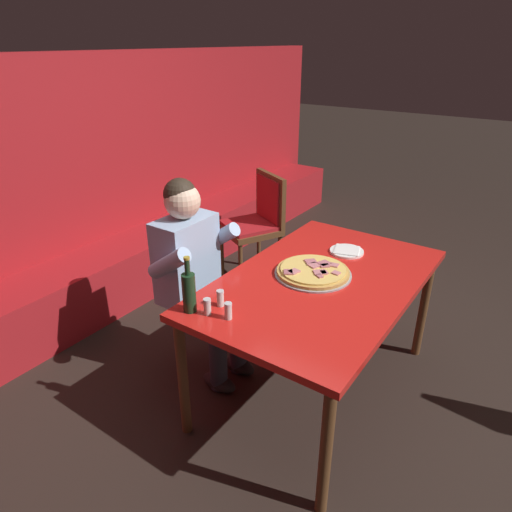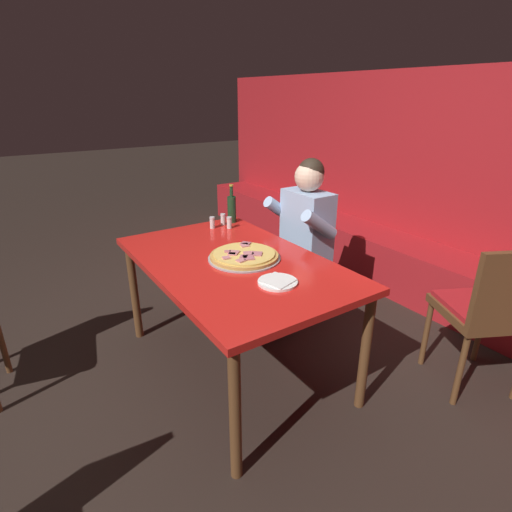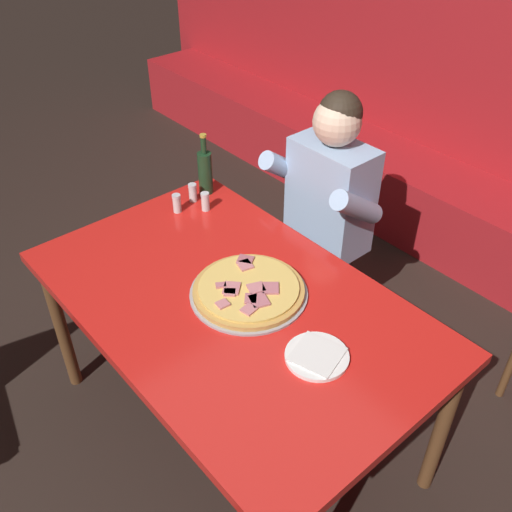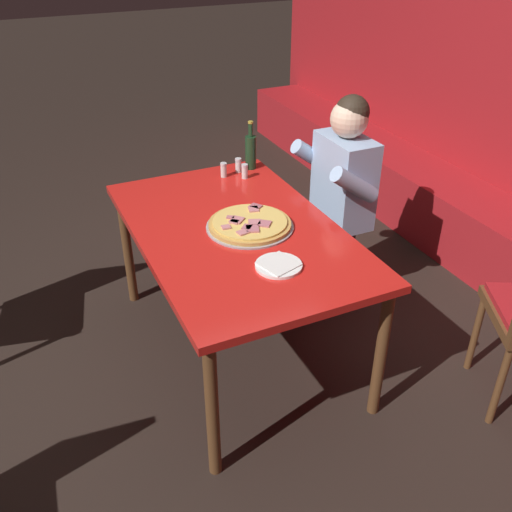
{
  "view_description": "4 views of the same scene",
  "coord_description": "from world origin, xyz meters",
  "views": [
    {
      "loc": [
        -2.04,
        -0.97,
        1.98
      ],
      "look_at": [
        -0.16,
        0.33,
        0.89
      ],
      "focal_mm": 32.0,
      "sensor_mm": 36.0,
      "label": 1
    },
    {
      "loc": [
        1.91,
        -1.1,
        1.69
      ],
      "look_at": [
        0.07,
        0.12,
        0.79
      ],
      "focal_mm": 28.0,
      "sensor_mm": 36.0,
      "label": 2
    },
    {
      "loc": [
        1.23,
        -0.94,
        2.16
      ],
      "look_at": [
        -0.13,
        0.23,
        0.77
      ],
      "focal_mm": 40.0,
      "sensor_mm": 36.0,
      "label": 3
    },
    {
      "loc": [
        2.28,
        -0.95,
        2.14
      ],
      "look_at": [
        0.21,
        0.01,
        0.72
      ],
      "focal_mm": 40.0,
      "sensor_mm": 36.0,
      "label": 4
    }
  ],
  "objects": [
    {
      "name": "shaker_red_pepper_flakes",
      "position": [
        -0.63,
        0.29,
        0.81
      ],
      "size": [
        0.04,
        0.04,
        0.09
      ],
      "color": "silver",
      "rests_on": "main_dining_table"
    },
    {
      "name": "beer_bottle",
      "position": [
        -0.66,
        0.38,
        0.88
      ],
      "size": [
        0.07,
        0.07,
        0.29
      ],
      "color": "#19381E",
      "rests_on": "main_dining_table"
    },
    {
      "name": "booth_bench",
      "position": [
        0.0,
        1.86,
        0.23
      ],
      "size": [
        6.46,
        0.48,
        0.46
      ],
      "primitive_type": "cube",
      "color": "#A3191E",
      "rests_on": "ground_plane"
    },
    {
      "name": "ground_plane",
      "position": [
        0.0,
        0.0,
        0.0
      ],
      "size": [
        24.0,
        24.0,
        0.0
      ],
      "primitive_type": "plane",
      "color": "black"
    },
    {
      "name": "shaker_black_pepper",
      "position": [
        -0.54,
        0.28,
        0.81
      ],
      "size": [
        0.04,
        0.04,
        0.09
      ],
      "color": "silver",
      "rests_on": "main_dining_table"
    },
    {
      "name": "pizza",
      "position": [
        0.02,
        0.06,
        0.79
      ],
      "size": [
        0.43,
        0.43,
        0.05
      ],
      "color": "#9E9EA3",
      "rests_on": "main_dining_table"
    },
    {
      "name": "shaker_oregano",
      "position": [
        -0.61,
        0.18,
        0.81
      ],
      "size": [
        0.04,
        0.04,
        0.09
      ],
      "color": "silver",
      "rests_on": "main_dining_table"
    },
    {
      "name": "diner_seated_blue_shirt",
      "position": [
        -0.25,
        0.7,
        0.71
      ],
      "size": [
        0.53,
        0.53,
        1.27
      ],
      "color": "black",
      "rests_on": "ground_plane"
    },
    {
      "name": "plate_white_paper",
      "position": [
        0.4,
        0.03,
        0.78
      ],
      "size": [
        0.21,
        0.21,
        0.02
      ],
      "color": "white",
      "rests_on": "main_dining_table"
    },
    {
      "name": "main_dining_table",
      "position": [
        0.0,
        0.0,
        0.7
      ],
      "size": [
        1.54,
        0.95,
        0.77
      ],
      "color": "brown",
      "rests_on": "ground_plane"
    }
  ]
}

